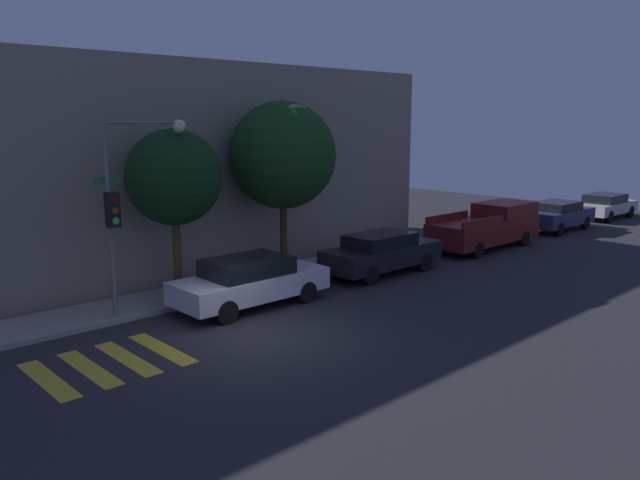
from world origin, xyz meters
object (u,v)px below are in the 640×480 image
Objects in this scene: sedan_middle at (382,252)px; tree_near_corner at (174,178)px; traffic_light_pole at (128,190)px; pickup_truck at (488,226)px; sedan_tail_of_row at (605,205)px; tree_midblock at (283,155)px; sedan_near_corner at (250,281)px; sedan_far_end at (557,215)px.

sedan_middle is 7.68m from tree_near_corner.
tree_near_corner is (-6.79, 2.12, 2.89)m from sedan_middle.
traffic_light_pole is at bearing 171.63° from sedan_middle.
pickup_truck is (15.36, -1.27, -2.60)m from traffic_light_pole.
traffic_light_pole is 1.23× the size of sedan_tail_of_row.
traffic_light_pole is 0.91× the size of tree_midblock.
pickup_truck is at bearing -0.00° from sedan_middle.
sedan_near_corner is (2.94, -1.27, -2.76)m from traffic_light_pole.
sedan_middle is 18.43m from sedan_tail_of_row.
sedan_middle is (5.70, -0.00, 0.01)m from sedan_near_corner.
sedan_far_end is (18.57, 0.00, -0.00)m from sedan_near_corner.
pickup_truck reaches higher than sedan_tail_of_row.
tree_midblock is at bearing 167.27° from pickup_truck.
traffic_light_pole reaches higher than sedan_middle.
sedan_far_end is (12.87, 0.00, -0.01)m from sedan_middle.
traffic_light_pole reaches higher than sedan_near_corner.
pickup_truck is 11.71m from sedan_tail_of_row.
pickup_truck is 1.29× the size of sedan_tail_of_row.
sedan_middle is 0.81× the size of pickup_truck.
sedan_tail_of_row is at bearing -5.74° from tree_midblock.
sedan_near_corner is 1.04× the size of sedan_tail_of_row.
pickup_truck reaches higher than sedan_middle.
sedan_near_corner is 1.04× the size of sedan_far_end.
traffic_light_pole is 1.06× the size of tree_near_corner.
traffic_light_pole is 0.95× the size of pickup_truck.
traffic_light_pole is 9.16m from sedan_middle.
sedan_tail_of_row is 0.74× the size of tree_midblock.
sedan_near_corner is 18.57m from sedan_far_end.
pickup_truck is at bearing -180.00° from sedan_tail_of_row.
traffic_light_pole is at bearing -155.36° from tree_near_corner.
sedan_far_end is at bearing -3.38° from traffic_light_pole.
sedan_far_end is 19.98m from tree_near_corner.
traffic_light_pole is 6.07m from tree_midblock.
sedan_far_end is at bearing 0.00° from sedan_middle.
tree_midblock reaches higher than tree_near_corner.
tree_midblock reaches higher than traffic_light_pole.
traffic_light_pole is at bearing 156.64° from sedan_near_corner.
traffic_light_pole reaches higher than sedan_far_end.
traffic_light_pole reaches higher than tree_near_corner.
tree_near_corner is 4.15m from tree_midblock.
tree_midblock is at bearing 0.00° from tree_near_corner.
sedan_tail_of_row is (18.43, 0.00, -0.05)m from sedan_middle.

